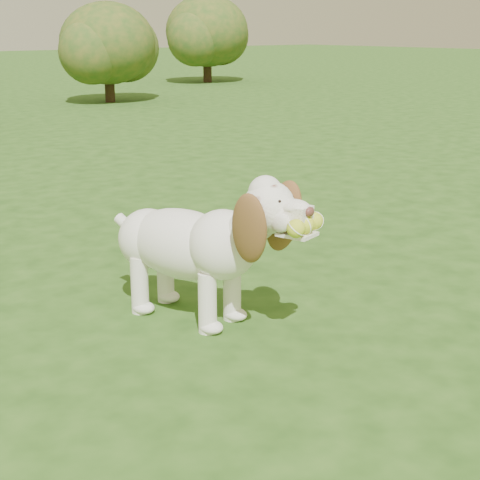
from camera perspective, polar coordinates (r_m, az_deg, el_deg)
ground at (r=3.75m, az=2.37°, el=-5.63°), size 80.00×80.00×0.00m
dog at (r=3.52m, az=-3.15°, el=-0.03°), size 0.59×1.17×0.77m
shrub_f at (r=14.40m, az=-10.23°, el=14.78°), size 1.78×1.78×1.84m
shrub_h at (r=19.34m, az=-2.58°, el=15.89°), size 2.09×2.09×2.16m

